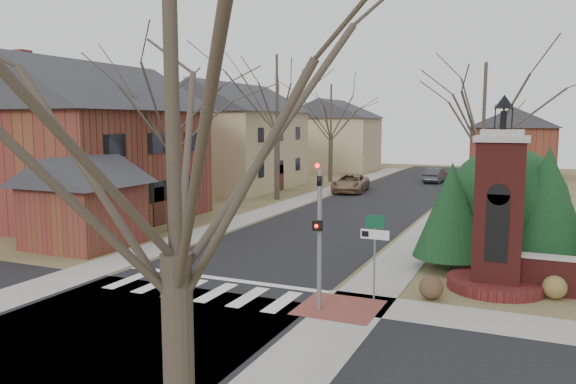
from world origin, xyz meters
The scene contains 28 objects.
ground centered at (0.00, 0.00, 0.00)m, with size 120.00×120.00×0.00m, color brown.
main_street centered at (0.00, 22.00, 0.01)m, with size 8.00×70.00×0.01m, color black.
cross_street centered at (0.00, -3.00, 0.01)m, with size 120.00×8.00×0.01m, color black.
crosswalk_zone centered at (0.00, 0.80, 0.01)m, with size 8.00×2.20×0.02m, color silver.
stop_bar centered at (0.00, 2.30, 0.01)m, with size 8.00×0.35×0.02m, color silver.
sidewalk_right_main centered at (5.20, 22.00, 0.01)m, with size 2.00×60.00×0.02m, color gray.
sidewalk_left centered at (-5.20, 22.00, 0.01)m, with size 2.00×60.00×0.02m, color gray.
curb_apron centered at (4.80, 1.00, 0.01)m, with size 2.40×2.40×0.02m, color brown.
traffic_signal_pole centered at (4.30, 0.57, 2.59)m, with size 0.28×0.41×4.50m.
sign_post centered at (5.59, 1.99, 1.95)m, with size 0.90×0.07×2.75m.
brick_gate_monument centered at (9.00, 4.99, 2.17)m, with size 3.20×3.20×6.47m.
house_brick_left centered at (-13.01, 9.99, 4.66)m, with size 9.80×11.80×9.42m.
house_stucco_left centered at (-13.50, 27.00, 4.59)m, with size 9.80×12.80×9.28m.
garage_left centered at (-8.52, 4.49, 2.24)m, with size 4.80×4.80×4.29m.
house_distant_left centered at (-12.01, 48.00, 4.25)m, with size 10.80×8.80×8.53m.
house_distant_right centered at (7.99, 47.99, 3.65)m, with size 8.80×8.80×7.30m.
evergreen_near centered at (7.20, 7.00, 2.30)m, with size 2.80×2.80×4.10m.
evergreen_mid centered at (10.50, 8.20, 2.60)m, with size 3.40×3.40×4.70m.
evergreen_mass centered at (9.00, 9.50, 2.40)m, with size 4.80×4.80×4.80m, color black.
bare_tree_0 centered at (-7.00, 9.00, 7.70)m, with size 8.05×8.05×11.15m.
bare_tree_1 centered at (-7.00, 22.00, 8.03)m, with size 8.40×8.40×11.64m.
bare_tree_2 centered at (-7.50, 35.00, 7.03)m, with size 7.35×7.35×10.19m.
bare_tree_3 centered at (7.50, 16.00, 6.69)m, with size 7.00×7.00×9.70m.
bare_tree_4 centered at (6.00, -9.00, 6.35)m, with size 6.65×6.65×9.21m.
pickup_truck centered at (-3.40, 28.19, 0.72)m, with size 2.38×5.17×1.44m, color #826147.
distant_car centered at (1.66, 38.16, 0.68)m, with size 1.44×4.12×1.36m, color #363A3E.
dry_shrub_left centered at (7.19, 3.00, 0.38)m, with size 0.77×0.77×0.77m, color #513A25.
dry_shrub_right centered at (10.78, 4.60, 0.38)m, with size 0.76×0.76×0.76m, color brown.
Camera 1 is at (9.98, -14.62, 5.60)m, focal length 35.00 mm.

